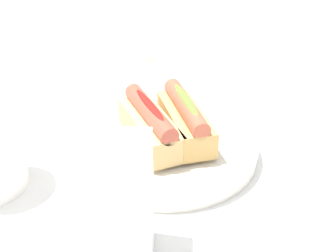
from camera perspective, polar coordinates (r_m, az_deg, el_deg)
ground_plane at (r=0.69m, az=-0.29°, el=-4.51°), size 2.40×2.40×0.00m
serving_bowl at (r=0.69m, az=0.00°, el=-2.48°), size 0.27×0.27×0.03m
hotdog_front at (r=0.68m, az=2.20°, el=0.93°), size 0.15×0.06×0.06m
hotdog_back at (r=0.67m, az=-2.25°, el=0.21°), size 0.16×0.08×0.06m
water_glass at (r=0.87m, az=-2.59°, el=6.53°), size 0.07×0.07×0.09m
napkin_box at (r=0.48m, az=-4.76°, el=-11.15°), size 0.12×0.07×0.15m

